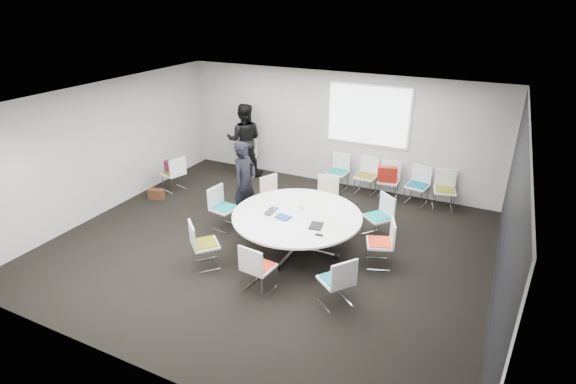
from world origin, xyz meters
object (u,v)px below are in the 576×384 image
at_px(chair_back_e, 444,197).
at_px(brown_bag, 156,194).
at_px(chair_ring_b, 378,225).
at_px(chair_ring_e, 224,216).
at_px(chair_spare_left, 175,180).
at_px(chair_ring_g, 258,276).
at_px(person_main, 245,182).
at_px(conference_table, 297,223).
at_px(chair_ring_h, 336,289).
at_px(maroon_bag, 173,167).
at_px(person_back, 244,140).
at_px(chair_ring_c, 326,204).
at_px(chair_ring_f, 205,253).
at_px(chair_back_a, 337,179).
at_px(chair_person_back, 248,163).
at_px(chair_ring_a, 380,251).
at_px(cup, 301,207).
at_px(chair_back_d, 417,193).
at_px(chair_back_c, 388,187).
at_px(chair_back_b, 365,183).
at_px(laptop, 273,212).
at_px(chair_ring_d, 274,204).

height_order(chair_back_e, brown_bag, chair_back_e).
bearing_deg(chair_back_e, chair_ring_b, 50.98).
xyz_separation_m(chair_ring_e, chair_spare_left, (-2.15, 1.09, 0.00)).
xyz_separation_m(chair_ring_g, person_main, (-1.47, 2.07, 0.60)).
relative_size(conference_table, chair_ring_h, 2.73).
relative_size(chair_ring_e, person_main, 0.50).
xyz_separation_m(chair_ring_b, maroon_bag, (-5.13, 0.11, 0.34)).
bearing_deg(person_back, chair_ring_h, 111.51).
height_order(chair_ring_g, person_back, person_back).
relative_size(chair_ring_b, chair_ring_c, 1.00).
xyz_separation_m(person_back, maroon_bag, (-1.02, -1.68, -0.34)).
distance_m(chair_ring_g, maroon_bag, 4.71).
height_order(chair_ring_b, chair_ring_f, same).
distance_m(chair_back_a, chair_person_back, 2.57).
bearing_deg(chair_person_back, chair_ring_a, 125.86).
relative_size(chair_ring_f, chair_ring_h, 1.00).
height_order(chair_ring_b, chair_ring_h, same).
bearing_deg(cup, chair_back_d, 59.20).
bearing_deg(maroon_bag, conference_table, -17.37).
distance_m(chair_ring_h, person_back, 5.87).
bearing_deg(brown_bag, chair_ring_e, -12.49).
distance_m(chair_ring_a, chair_ring_b, 1.01).
height_order(chair_ring_c, chair_back_a, same).
xyz_separation_m(chair_back_c, person_main, (-2.45, -2.43, 0.60)).
bearing_deg(chair_back_b, chair_ring_b, 117.42).
bearing_deg(chair_back_b, person_back, 7.25).
distance_m(chair_ring_g, laptop, 1.49).
height_order(chair_back_e, chair_person_back, same).
relative_size(chair_back_d, person_back, 0.46).
bearing_deg(maroon_bag, chair_person_back, 61.11).
bearing_deg(chair_ring_e, chair_ring_a, 97.62).
relative_size(chair_ring_d, chair_back_a, 1.00).
bearing_deg(chair_back_e, conference_table, 41.59).
bearing_deg(brown_bag, laptop, -11.61).
distance_m(chair_back_c, brown_bag, 5.48).
relative_size(conference_table, person_back, 1.25).
relative_size(chair_back_e, maroon_bag, 2.20).
height_order(conference_table, chair_ring_g, chair_ring_g).
bearing_deg(cup, chair_back_e, 50.96).
bearing_deg(chair_back_b, chair_back_c, -178.38).
bearing_deg(chair_ring_g, chair_ring_h, 16.08).
xyz_separation_m(chair_ring_b, cup, (-1.28, -0.87, 0.50)).
relative_size(chair_ring_a, chair_ring_g, 1.00).
distance_m(chair_ring_d, chair_back_b, 2.47).
bearing_deg(maroon_bag, person_main, -14.05).
height_order(conference_table, chair_person_back, chair_person_back).
height_order(chair_ring_g, chair_back_e, same).
bearing_deg(conference_table, person_back, 134.60).
relative_size(chair_ring_c, chair_spare_left, 1.00).
bearing_deg(chair_ring_d, conference_table, 67.93).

